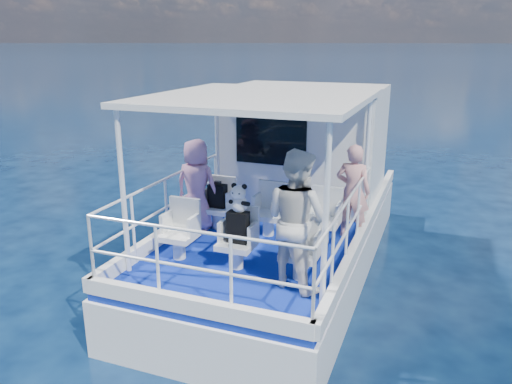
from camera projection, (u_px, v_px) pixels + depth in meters
ground at (264, 290)px, 8.15m from camera, size 2000.00×2000.00×0.00m
hull at (283, 266)px, 9.05m from camera, size 3.00×7.00×1.60m
deck at (283, 222)px, 8.80m from camera, size 2.90×6.90×0.10m
cabin at (305, 144)px, 9.63m from camera, size 2.85×2.00×2.20m
canopy at (260, 98)px, 7.06m from camera, size 3.00×3.20×0.08m
canopy_posts at (259, 176)px, 7.35m from camera, size 2.77×2.97×2.20m
railings at (251, 221)px, 7.23m from camera, size 2.84×3.59×1.00m
seat_port_fwd at (218, 217)px, 8.32m from camera, size 0.48×0.46×0.38m
seat_center_fwd at (268, 224)px, 8.02m from camera, size 0.48×0.46×0.38m
seat_stbd_fwd at (323, 231)px, 7.71m from camera, size 0.48×0.46×0.38m
seat_port_aft at (179, 246)px, 7.16m from camera, size 0.48×0.46×0.38m
seat_center_aft at (237, 255)px, 6.85m from camera, size 0.48×0.46×0.38m
seat_stbd_aft at (300, 265)px, 6.55m from camera, size 0.48×0.46×0.38m
passenger_port_fwd at (197, 185)px, 8.15m from camera, size 0.57×0.40×1.51m
passenger_stbd_fwd at (353, 191)px, 7.81m from camera, size 0.56×0.38×1.50m
passenger_stbd_aft at (296, 219)px, 6.18m from camera, size 1.07×0.97×1.78m
backpack_port at (218, 196)px, 8.19m from camera, size 0.29×0.16×0.38m
backpack_center at (238, 227)px, 6.74m from camera, size 0.29×0.16×0.43m
compact_camera at (218, 183)px, 8.10m from camera, size 0.10×0.06×0.06m
panda at (239, 198)px, 6.63m from camera, size 0.25×0.21×0.39m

